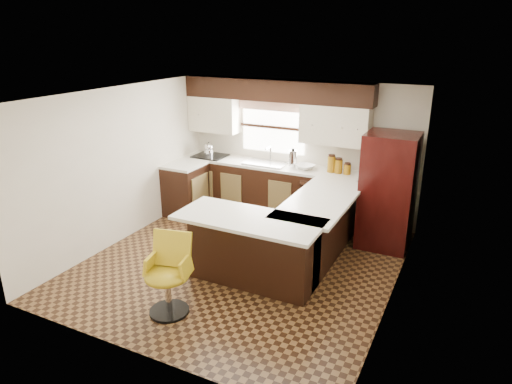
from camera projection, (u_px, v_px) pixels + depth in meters
The scene contains 30 objects.
floor at pixel (241, 263), 6.59m from camera, with size 4.40×4.40×0.00m, color #49301A.
ceiling at pixel (239, 95), 5.78m from camera, with size 4.40×4.40×0.00m, color silver.
wall_back at pixel (299, 149), 8.04m from camera, with size 4.40×4.40×0.00m, color beige.
wall_front at pixel (131, 251), 4.33m from camera, with size 4.40×4.40×0.00m, color beige.
wall_left at pixel (121, 165), 7.06m from camera, with size 4.40×4.40×0.00m, color beige.
wall_right at pixel (399, 210), 5.31m from camera, with size 4.40×4.40×0.00m, color beige.
base_cab_back at pixel (269, 190), 8.23m from camera, with size 3.30×0.60×0.90m, color black.
base_cab_left at pixel (186, 190), 8.24m from camera, with size 0.60×0.70×0.90m, color black.
counter_back at pixel (269, 165), 8.07m from camera, with size 3.30×0.60×0.04m, color silver.
counter_left at pixel (184, 165), 8.09m from camera, with size 0.60×0.70×0.04m, color silver.
soffit at pixel (275, 90), 7.72m from camera, with size 3.40×0.35×0.36m, color black.
upper_cab_left at pixel (214, 114), 8.40m from camera, with size 0.94×0.35×0.64m, color beige.
upper_cab_right at pixel (335, 125), 7.44m from camera, with size 1.14×0.35×0.64m, color beige.
window_pane at pixel (273, 127), 8.12m from camera, with size 1.20×0.02×0.90m, color white.
valance at pixel (272, 105), 7.96m from camera, with size 1.30×0.06×0.18m, color #D19B93.
sink at pixel (266, 163), 8.06m from camera, with size 0.75×0.45×0.03m, color #B2B2B7.
dishwasher at pixel (316, 205), 7.58m from camera, with size 0.58×0.03×0.78m, color black.
cooktop at pixel (210, 156), 8.54m from camera, with size 0.58×0.50×0.03m, color black.
peninsula_long at pixel (316, 230), 6.59m from camera, with size 0.60×1.95×0.90m, color black.
peninsula_return at pixel (254, 250), 5.98m from camera, with size 1.65×0.60×0.90m, color black.
counter_pen_long at pixel (321, 200), 6.41m from camera, with size 0.84×1.95×0.04m, color silver.
counter_pen_return at pixel (249, 219), 5.76m from camera, with size 1.89×0.84×0.04m, color silver.
refrigerator at pixel (388, 191), 6.88m from camera, with size 0.76×0.73×1.77m, color black.
bar_chair at pixel (167, 276), 5.28m from camera, with size 0.52×0.52×0.97m, color gold, non-canonical shape.
kettle at pixel (209, 149), 8.51m from camera, with size 0.19×0.19×0.25m, color silver, non-canonical shape.
percolator at pixel (293, 159), 7.82m from camera, with size 0.14×0.14×0.30m, color silver.
mixing_bowl at pixel (305, 167), 7.77m from camera, with size 0.31×0.31×0.08m, color white.
canister_large at pixel (331, 164), 7.56m from camera, with size 0.13×0.13×0.27m, color #895D0C.
canister_med at pixel (338, 166), 7.52m from camera, with size 0.13×0.13×0.23m, color #895D0C.
canister_small at pixel (347, 169), 7.46m from camera, with size 0.12×0.12×0.16m, color #895D0C.
Camera 1 is at (2.79, -5.16, 3.17)m, focal length 32.00 mm.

